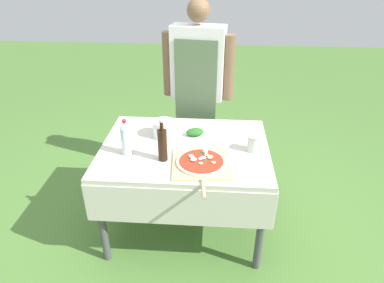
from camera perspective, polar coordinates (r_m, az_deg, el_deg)
The scene contains 9 objects.
ground_plane at distance 2.88m, azimuth -1.05°, elevation -13.49°, with size 12.00×12.00×0.00m, color #517F38.
prep_table at distance 2.49m, azimuth -1.19°, elevation -2.69°, with size 1.21×0.93×0.73m.
person_cook at distance 3.00m, azimuth 0.99°, elevation 10.04°, with size 0.61×0.25×1.64m.
pizza_on_peel at distance 2.23m, azimuth 1.58°, elevation -3.59°, with size 0.41×0.56×0.05m.
oil_bottle at distance 2.24m, azimuth -4.95°, elevation -0.45°, with size 0.06×0.06×0.30m.
water_bottle at distance 2.33m, azimuth -10.95°, elevation 0.54°, with size 0.07×0.07×0.26m.
herb_container at distance 2.56m, azimuth 0.50°, elevation 1.51°, with size 0.18×0.15×0.06m.
mixing_tub at distance 2.56m, azimuth -4.79°, elevation 2.17°, with size 0.16×0.16×0.12m, color silver.
sauce_jar at distance 2.40m, azimuth 10.24°, elevation -0.46°, with size 0.09×0.09×0.11m.
Camera 1 is at (0.20, -2.10, 1.97)m, focal length 32.00 mm.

